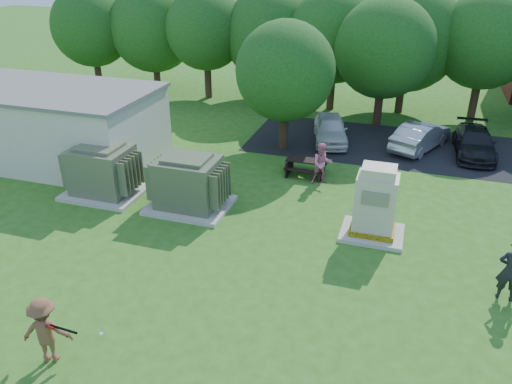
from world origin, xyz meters
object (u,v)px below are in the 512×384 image
(batter, at_px, (46,331))
(car_white, at_px, (330,129))
(transformer_left, at_px, (103,172))
(person_by_generator, at_px, (511,271))
(transformer_right, at_px, (189,184))
(generator_cabinet, at_px, (375,206))
(car_dark, at_px, (475,142))
(person_at_picnic, at_px, (322,163))
(picnic_table, at_px, (306,165))
(car_silver_a, at_px, (421,136))

(batter, distance_m, car_white, 17.19)
(transformer_left, relative_size, person_by_generator, 1.59)
(transformer_right, distance_m, generator_cabinet, 6.82)
(person_by_generator, height_order, car_dark, person_by_generator)
(person_by_generator, xyz_separation_m, car_white, (-6.94, 10.93, -0.28))
(person_at_picnic, relative_size, car_dark, 0.42)
(car_white, bearing_deg, generator_cabinet, -84.74)
(transformer_left, distance_m, picnic_table, 8.40)
(transformer_right, xyz_separation_m, car_white, (3.80, 8.63, -0.31))
(person_at_picnic, bearing_deg, car_white, 73.27)
(transformer_left, distance_m, person_at_picnic, 8.83)
(transformer_left, xyz_separation_m, person_at_picnic, (8.03, 3.67, -0.10))
(car_white, xyz_separation_m, car_silver_a, (4.34, 0.36, -0.01))
(transformer_left, xyz_separation_m, transformer_right, (3.70, 0.00, 0.00))
(transformer_left, height_order, generator_cabinet, generator_cabinet)
(batter, height_order, car_dark, batter)
(transformer_right, relative_size, car_white, 0.77)
(generator_cabinet, xyz_separation_m, car_white, (-3.02, 8.59, -0.46))
(transformer_left, distance_m, car_white, 11.44)
(car_silver_a, height_order, car_dark, car_silver_a)
(generator_cabinet, distance_m, car_white, 9.12)
(person_by_generator, xyz_separation_m, person_at_picnic, (-6.41, 5.97, -0.07))
(transformer_left, bearing_deg, transformer_right, 0.00)
(transformer_right, distance_m, car_silver_a, 12.13)
(transformer_right, xyz_separation_m, picnic_table, (3.53, 4.24, -0.52))
(batter, xyz_separation_m, person_by_generator, (10.65, 5.85, 0.06))
(car_white, bearing_deg, car_silver_a, -9.37)
(generator_cabinet, relative_size, car_silver_a, 0.64)
(transformer_right, height_order, car_silver_a, transformer_right)
(transformer_left, bearing_deg, picnic_table, 30.42)
(car_white, bearing_deg, transformer_right, -127.85)
(generator_cabinet, distance_m, person_by_generator, 4.57)
(generator_cabinet, height_order, picnic_table, generator_cabinet)
(transformer_right, bearing_deg, generator_cabinet, 0.35)
(person_by_generator, relative_size, car_white, 0.48)
(person_by_generator, distance_m, person_at_picnic, 8.75)
(generator_cabinet, relative_size, car_white, 0.66)
(transformer_left, xyz_separation_m, batter, (3.78, -8.14, -0.09))
(transformer_right, xyz_separation_m, batter, (0.08, -8.14, -0.09))
(transformer_right, relative_size, person_at_picnic, 1.72)
(car_dark, bearing_deg, person_by_generator, -91.52)
(person_at_picnic, distance_m, car_silver_a, 6.55)
(person_by_generator, distance_m, car_dark, 11.29)
(picnic_table, relative_size, car_white, 0.43)
(person_by_generator, height_order, car_silver_a, person_by_generator)
(transformer_left, relative_size, car_silver_a, 0.75)
(generator_cabinet, relative_size, car_dark, 0.61)
(generator_cabinet, distance_m, car_silver_a, 9.06)
(transformer_right, distance_m, car_dark, 13.90)
(generator_cabinet, xyz_separation_m, picnic_table, (-3.29, 4.20, -0.68))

